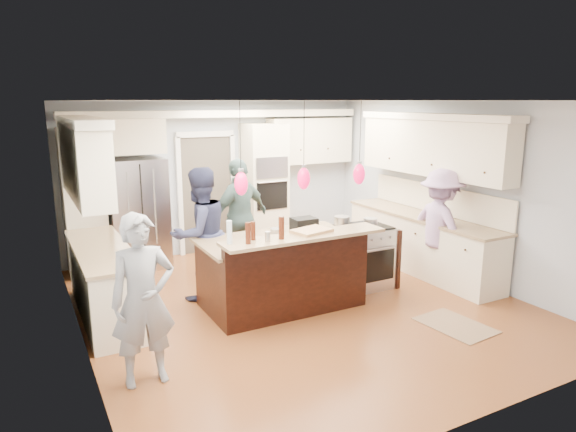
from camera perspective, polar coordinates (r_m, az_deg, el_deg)
name	(u,v)px	position (r m, az deg, el deg)	size (l,w,h in m)	color
ground_plane	(300,303)	(7.10, 1.35, -9.65)	(6.00, 6.00, 0.00)	brown
room_shell	(301,171)	(6.63, 1.43, 5.06)	(5.54, 6.04, 2.72)	#B2BCC6
refrigerator	(138,214)	(8.71, -16.33, 0.25)	(0.90, 0.70, 1.80)	#B7B7BC
oven_column	(264,187)	(9.41, -2.64, 3.21)	(0.72, 0.69, 2.30)	beige
back_upper_cabinets	(182,163)	(8.89, -11.71, 5.79)	(5.30, 0.61, 2.54)	beige
right_counter_run	(425,206)	(8.44, 14.97, 1.03)	(0.64, 3.10, 2.51)	beige
left_cabinets	(96,237)	(6.76, -20.52, -2.19)	(0.64, 2.30, 2.51)	beige
kitchen_island	(282,270)	(6.88, -0.72, -6.06)	(2.10, 1.46, 1.12)	black
island_range	(364,256)	(7.66, 8.42, -4.45)	(0.82, 0.71, 0.92)	#B7B7BC
pendant_lights	(304,178)	(6.07, 1.76, 4.21)	(1.75, 0.15, 1.03)	black
person_bar_end	(143,300)	(5.13, -15.80, -8.99)	(0.62, 0.40, 1.69)	gray
person_far_left	(200,234)	(7.13, -9.75, -1.97)	(0.89, 0.69, 1.83)	#292E50
person_far_right	(240,216)	(8.12, -5.30, -0.04)	(1.07, 0.45, 1.83)	#4C6B67
person_range_side	(440,227)	(7.96, 16.58, -1.16)	(1.12, 0.64, 1.73)	#B28FC0
floor_rug	(455,325)	(6.75, 18.11, -11.47)	(0.61, 0.89, 0.01)	#947450
water_bottle	(229,232)	(5.79, -6.53, -1.82)	(0.06, 0.06, 0.27)	silver
beer_bottle_a	(248,233)	(5.78, -4.46, -1.92)	(0.06, 0.06, 0.25)	#3F180B
beer_bottle_b	(281,228)	(5.96, -0.74, -1.32)	(0.07, 0.07, 0.27)	#3F180B
beer_bottle_c	(253,231)	(5.94, -3.89, -1.65)	(0.05, 0.05, 0.22)	#3F180B
drink_can	(268,237)	(5.87, -2.26, -2.31)	(0.06, 0.06, 0.12)	#B7B7BC
cutting_board	(312,231)	(6.31, 2.64, -1.64)	(0.46, 0.32, 0.04)	tan
pot_large	(342,221)	(7.53, 6.02, -0.53)	(0.23, 0.23, 0.13)	#B7B7BC
pot_small	(371,222)	(7.59, 9.15, -0.62)	(0.20, 0.20, 0.10)	#B7B7BC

